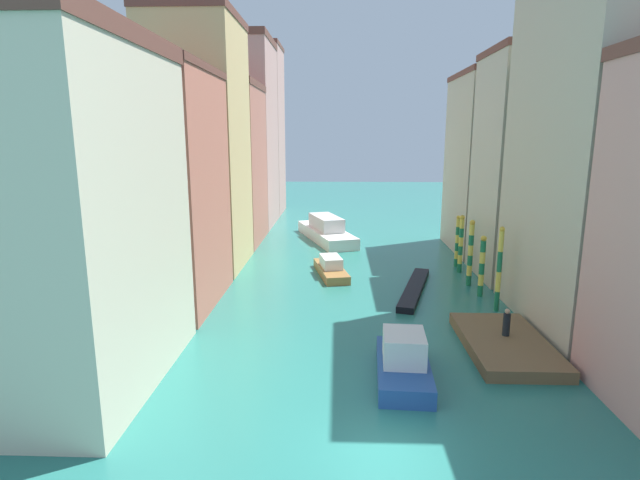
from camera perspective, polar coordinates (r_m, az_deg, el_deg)
ground_plane at (r=40.85m, az=4.13°, el=-2.99°), size 154.00×154.00×0.00m
building_left_0 at (r=22.70m, az=-26.88°, el=2.64°), size 6.80×10.86×14.59m
building_left_1 at (r=32.13m, az=-18.00°, el=5.67°), size 6.80×9.44×14.59m
building_left_2 at (r=40.96m, az=-13.71°, el=10.60°), size 6.80×8.83×19.55m
building_left_3 at (r=50.08m, az=-10.72°, el=8.60°), size 6.80×9.70×15.53m
building_left_4 at (r=59.96m, az=-8.67°, el=12.01°), size 6.80×10.73×21.47m
building_left_5 at (r=69.36m, az=-7.21°, el=12.34°), size 6.80×8.30×22.27m
building_right_1 at (r=30.61m, az=29.94°, el=11.20°), size 6.80×11.29×21.80m
building_right_2 at (r=39.61m, az=23.00°, el=7.80°), size 6.80×7.45×16.55m
building_right_3 at (r=48.11m, az=19.20°, el=8.32°), size 6.80×9.92×16.02m
waterfront_dock at (r=26.89m, az=20.53°, el=-11.12°), size 3.94×7.23×0.58m
person_on_dock at (r=26.94m, az=20.68°, el=-8.94°), size 0.36×0.36×1.41m
mooring_pole_0 at (r=31.61m, az=19.93°, el=-3.12°), size 0.32×0.32×5.24m
mooring_pole_1 at (r=34.32m, az=18.14°, el=-2.79°), size 0.39×0.39×4.12m
mooring_pole_2 at (r=36.50m, az=16.93°, el=-1.35°), size 0.39×0.39×4.75m
mooring_pole_3 at (r=39.84m, az=15.91°, el=-0.36°), size 0.39×0.39×4.55m
mooring_pole_4 at (r=41.60m, az=15.50°, el=-0.07°), size 0.31×0.31×4.23m
vaporetto_white at (r=50.80m, az=0.71°, el=1.05°), size 6.56×11.87×2.47m
gondola_black at (r=34.74m, az=10.82°, el=-5.50°), size 3.55×9.33×0.42m
motorboat_0 at (r=22.63m, az=9.58°, el=-13.66°), size 2.57×5.49×2.09m
motorboat_1 at (r=38.03m, az=1.27°, el=-3.25°), size 2.94×6.18×1.46m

